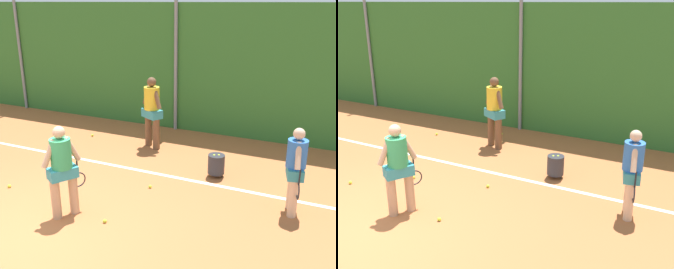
{
  "view_description": "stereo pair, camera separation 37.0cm",
  "coord_description": "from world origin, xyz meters",
  "views": [
    {
      "loc": [
        4.41,
        -4.02,
        3.61
      ],
      "look_at": [
        1.37,
        2.58,
        1.11
      ],
      "focal_mm": 41.61,
      "sensor_mm": 36.0,
      "label": 1
    },
    {
      "loc": [
        4.75,
        -3.86,
        3.61
      ],
      "look_at": [
        1.37,
        2.58,
        1.11
      ],
      "focal_mm": 41.61,
      "sensor_mm": 36.0,
      "label": 2
    }
  ],
  "objects": [
    {
      "name": "fence_post_left",
      "position": [
        -5.8,
        6.08,
        1.97
      ],
      "size": [
        0.1,
        0.1,
        3.93
      ],
      "primitive_type": "cylinder",
      "color": "gray",
      "rests_on": "ground_plane"
    },
    {
      "name": "player_midcourt",
      "position": [
        3.83,
        2.53,
        0.89
      ],
      "size": [
        0.37,
        0.73,
        1.59
      ],
      "rotation": [
        0.0,
        0.0,
        4.93
      ],
      "color": "beige",
      "rests_on": "ground_plane"
    },
    {
      "name": "hedge_fence_backdrop",
      "position": [
        0.0,
        6.25,
        1.79
      ],
      "size": [
        20.11,
        0.25,
        3.59
      ],
      "primitive_type": "cube",
      "color": "#33702D",
      "rests_on": "ground_plane"
    },
    {
      "name": "fence_post_center",
      "position": [
        0.0,
        6.08,
        1.97
      ],
      "size": [
        0.1,
        0.1,
        3.93
      ],
      "primitive_type": "cylinder",
      "color": "gray",
      "rests_on": "ground_plane"
    },
    {
      "name": "tennis_ball_4",
      "position": [
        -1.53,
        1.13,
        0.03
      ],
      "size": [
        0.07,
        0.07,
        0.07
      ],
      "primitive_type": "sphere",
      "color": "#CCDB33",
      "rests_on": "ground_plane"
    },
    {
      "name": "ball_hopper",
      "position": [
        2.13,
        3.41,
        0.29
      ],
      "size": [
        0.36,
        0.36,
        0.51
      ],
      "color": "#2D2D33",
      "rests_on": "ground_plane"
    },
    {
      "name": "ground_plane",
      "position": [
        0.0,
        1.84,
        0.0
      ],
      "size": [
        30.94,
        30.94,
        0.0
      ],
      "primitive_type": "plane",
      "color": "#B76638"
    },
    {
      "name": "player_foreground_near",
      "position": [
        0.22,
        0.76,
        0.93
      ],
      "size": [
        0.49,
        0.71,
        1.66
      ],
      "rotation": [
        0.0,
        0.0,
        1.05
      ],
      "color": "tan",
      "rests_on": "ground_plane"
    },
    {
      "name": "court_baseline_paint",
      "position": [
        0.0,
        2.99,
        0.0
      ],
      "size": [
        14.7,
        0.1,
        0.01
      ],
      "primitive_type": "cube",
      "color": "white",
      "rests_on": "ground_plane"
    },
    {
      "name": "tennis_ball_5",
      "position": [
        0.98,
        0.82,
        0.03
      ],
      "size": [
        0.07,
        0.07,
        0.07
      ],
      "primitive_type": "sphere",
      "color": "#CCDB33",
      "rests_on": "ground_plane"
    },
    {
      "name": "player_backcourt_far",
      "position": [
        0.06,
        4.45,
        1.03
      ],
      "size": [
        0.69,
        0.54,
        1.83
      ],
      "rotation": [
        0.0,
        0.0,
        5.78
      ],
      "color": "brown",
      "rests_on": "ground_plane"
    },
    {
      "name": "tennis_ball_0",
      "position": [
        -1.85,
        4.48,
        0.03
      ],
      "size": [
        0.07,
        0.07,
        0.07
      ],
      "primitive_type": "sphere",
      "color": "#CCDB33",
      "rests_on": "ground_plane"
    },
    {
      "name": "tennis_ball_7",
      "position": [
        -0.23,
        5.36,
        0.03
      ],
      "size": [
        0.07,
        0.07,
        0.07
      ],
      "primitive_type": "sphere",
      "color": "#CCDB33",
      "rests_on": "ground_plane"
    },
    {
      "name": "tennis_ball_1",
      "position": [
        -0.53,
        1.94,
        0.03
      ],
      "size": [
        0.07,
        0.07,
        0.07
      ],
      "primitive_type": "sphere",
      "color": "#CCDB33",
      "rests_on": "ground_plane"
    },
    {
      "name": "tennis_ball_11",
      "position": [
        1.09,
        2.32,
        0.03
      ],
      "size": [
        0.07,
        0.07,
        0.07
      ],
      "primitive_type": "sphere",
      "color": "#CCDB33",
      "rests_on": "ground_plane"
    }
  ]
}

